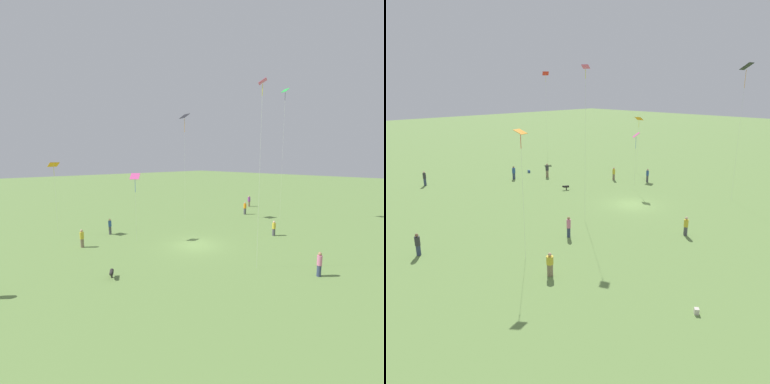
# 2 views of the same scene
# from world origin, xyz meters

# --- Properties ---
(ground_plane) EXTENTS (240.00, 240.00, 0.00)m
(ground_plane) POSITION_xyz_m (0.00, 0.00, 0.00)
(ground_plane) COLOR #6B8E47
(person_1) EXTENTS (0.54, 0.54, 1.85)m
(person_1) POSITION_xyz_m (-14.93, -5.05, 0.92)
(person_1) COLOR #4C4C51
(person_1) RESTS_ON ground_plane
(person_3) EXTENTS (0.51, 0.51, 1.62)m
(person_3) POSITION_xyz_m (-8.25, 3.46, 0.81)
(person_3) COLOR #4C4C51
(person_3) RESTS_ON ground_plane
(person_6) EXTENTS (0.47, 0.47, 1.69)m
(person_6) POSITION_xyz_m (8.16, -6.72, 0.85)
(person_6) COLOR #847056
(person_6) RESTS_ON ground_plane
(person_7) EXTENTS (0.46, 0.46, 1.74)m
(person_7) POSITION_xyz_m (4.40, -8.91, 0.89)
(person_7) COLOR #4C4C51
(person_7) RESTS_ON ground_plane
(person_8) EXTENTS (0.34, 0.34, 1.75)m
(person_8) POSITION_xyz_m (-1.74, 10.61, 0.88)
(person_8) COLOR #333D5B
(person_8) RESTS_ON ground_plane
(person_9) EXTENTS (0.59, 0.59, 1.87)m
(person_9) POSITION_xyz_m (-20.84, -8.42, 0.92)
(person_9) COLOR #847056
(person_9) RESTS_ON ground_plane
(kite_3) EXTENTS (1.15, 1.15, 6.77)m
(kite_3) POSITION_xyz_m (3.47, -4.94, 6.28)
(kite_3) COLOR #E54C99
(kite_3) RESTS_ON ground_plane
(kite_5) EXTENTS (0.89, 1.01, 17.39)m
(kite_5) POSITION_xyz_m (-16.46, -0.25, 16.12)
(kite_5) COLOR green
(kite_5) RESTS_ON ground_plane
(kite_6) EXTENTS (1.05, 0.96, 7.82)m
(kite_6) POSITION_xyz_m (8.67, -12.39, 7.37)
(kite_6) COLOR orange
(kite_6) RESTS_ON ground_plane
(kite_7) EXTENTS (1.00, 1.19, 14.13)m
(kite_7) POSITION_xyz_m (-6.55, -9.04, 13.34)
(kite_7) COLOR black
(kite_7) RESTS_ON ground_plane
(kite_9) EXTENTS (0.78, 0.75, 13.62)m
(kite_9) POSITION_xyz_m (0.14, 6.81, 12.32)
(kite_9) COLOR #E54C99
(kite_9) RESTS_ON ground_plane
(dog_0) EXTENTS (0.57, 0.80, 0.56)m
(dog_0) POSITION_xyz_m (9.00, 1.07, 0.39)
(dog_0) COLOR black
(dog_0) RESTS_ON ground_plane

